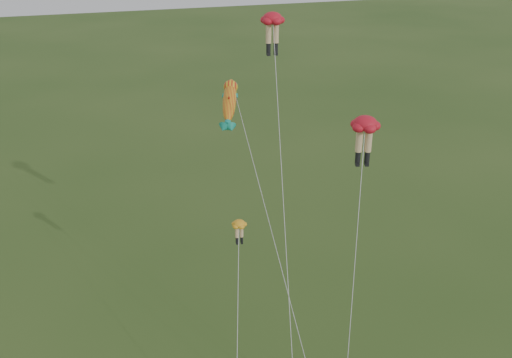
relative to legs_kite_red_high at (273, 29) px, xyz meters
name	(u,v)px	position (x,y,z in m)	size (l,w,h in m)	color
legs_kite_red_high	(273,29)	(0.00, 0.00, 0.00)	(3.16, 11.63, 19.99)	red
legs_kite_red_mid	(365,131)	(3.21, -5.23, -4.46)	(4.33, 7.08, 15.41)	red
legs_kite_yellow	(239,237)	(-3.09, -3.34, -10.73)	(3.38, 8.82, 9.20)	orange
fish_kite	(230,102)	(-2.00, 1.81, -4.49)	(2.44, 14.32, 15.98)	yellow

